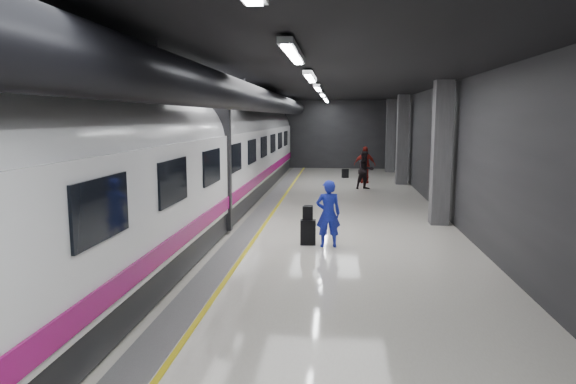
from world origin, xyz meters
name	(u,v)px	position (x,y,z in m)	size (l,w,h in m)	color
ground	(291,235)	(0.00, 0.00, 0.00)	(40.00, 40.00, 0.00)	silver
platform_hall	(284,112)	(-0.29, 0.96, 3.54)	(10.02, 40.02, 4.51)	black
train	(179,163)	(-3.25, 0.00, 2.07)	(3.05, 38.00, 4.05)	black
traveler_main	(328,214)	(1.11, -1.28, 0.88)	(0.64, 0.42, 1.77)	#1B24CC
suitcase_main	(308,232)	(0.57, -1.09, 0.33)	(0.41, 0.26, 0.67)	black
shoulder_bag	(308,213)	(0.56, -1.06, 0.85)	(0.27, 0.15, 0.36)	black
traveler_far_a	(365,170)	(2.61, 9.86, 0.90)	(0.88, 0.68, 1.80)	black
traveler_far_b	(365,165)	(2.71, 12.29, 0.95)	(1.11, 0.46, 1.89)	maroon
suitcase_far	(345,173)	(1.74, 14.46, 0.25)	(0.34, 0.22, 0.50)	black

